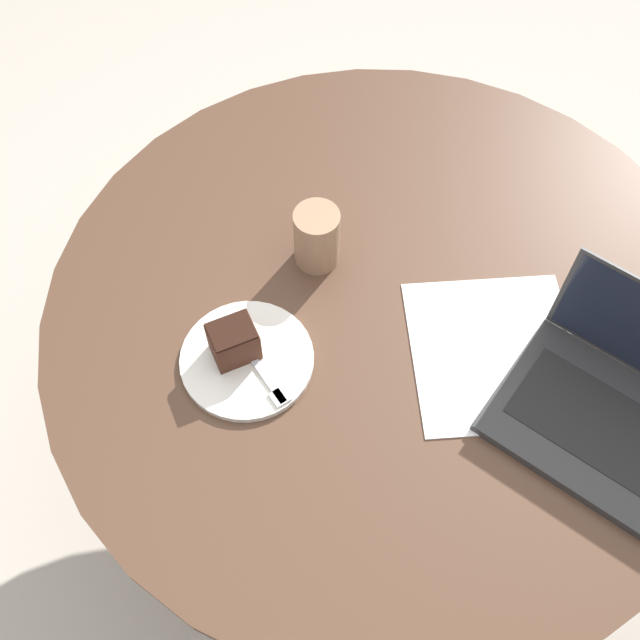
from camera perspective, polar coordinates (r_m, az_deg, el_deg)
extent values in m
plane|color=#B7AD9E|center=(1.96, 3.49, -10.97)|extent=(12.00, 12.00, 0.00)
cylinder|color=#4C3323|center=(1.95, 3.51, -10.87)|extent=(0.40, 0.40, 0.02)
cylinder|color=#4C3323|center=(1.60, 4.20, -6.31)|extent=(0.13, 0.13, 0.72)
cylinder|color=#4C3323|center=(1.27, 5.26, 0.77)|extent=(1.17, 1.17, 0.03)
cube|color=white|center=(1.24, 13.12, -2.40)|extent=(0.36, 0.35, 0.00)
cylinder|color=silver|center=(1.20, -5.58, -3.00)|extent=(0.21, 0.21, 0.01)
cube|color=#472619|center=(1.18, -6.60, -1.67)|extent=(0.09, 0.09, 0.07)
cube|color=black|center=(1.15, -6.77, -0.81)|extent=(0.09, 0.09, 0.00)
cube|color=silver|center=(1.19, -4.94, -3.22)|extent=(0.11, 0.14, 0.00)
cube|color=silver|center=(1.16, -3.07, -5.88)|extent=(0.04, 0.04, 0.00)
cylinder|color=#997556|center=(1.27, -0.25, 6.31)|extent=(0.08, 0.08, 0.11)
cube|color=#2D2D2D|center=(1.22, 20.05, -7.44)|extent=(0.31, 0.35, 0.02)
cube|color=black|center=(1.21, 20.19, -7.25)|extent=(0.20, 0.27, 0.00)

